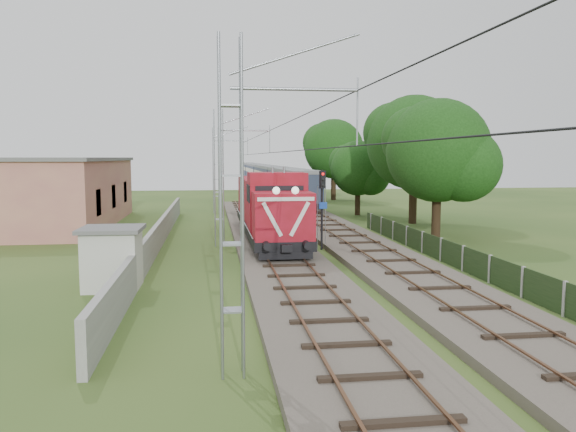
{
  "coord_description": "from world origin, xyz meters",
  "views": [
    {
      "loc": [
        -3.46,
        -21.11,
        5.22
      ],
      "look_at": [
        0.48,
        7.55,
        2.2
      ],
      "focal_mm": 35.0,
      "sensor_mm": 36.0,
      "label": 1
    }
  ],
  "objects": [
    {
      "name": "track_side",
      "position": [
        5.0,
        20.0,
        0.18
      ],
      "size": [
        4.2,
        80.0,
        0.45
      ],
      "color": "#6B6054",
      "rests_on": "ground"
    },
    {
      "name": "signal_post",
      "position": [
        2.72,
        9.75,
        3.11
      ],
      "size": [
        0.49,
        0.39,
        4.53
      ],
      "color": "black",
      "rests_on": "ground"
    },
    {
      "name": "catenary",
      "position": [
        -2.95,
        12.0,
        4.05
      ],
      "size": [
        3.31,
        70.0,
        8.0
      ],
      "color": "gray",
      "rests_on": "ground"
    },
    {
      "name": "station_building",
      "position": [
        -15.0,
        24.0,
        2.63
      ],
      "size": [
        8.4,
        20.4,
        5.22
      ],
      "color": "tan",
      "rests_on": "ground"
    },
    {
      "name": "tree_d",
      "position": [
        11.62,
        46.7,
        6.19
      ],
      "size": [
        7.65,
        7.29,
        9.92
      ],
      "color": "#322114",
      "rests_on": "ground"
    },
    {
      "name": "fence",
      "position": [
        8.0,
        3.0,
        0.6
      ],
      "size": [
        0.12,
        32.0,
        1.2
      ],
      "color": "black",
      "rests_on": "ground"
    },
    {
      "name": "boundary_wall",
      "position": [
        -6.5,
        12.0,
        0.75
      ],
      "size": [
        0.25,
        40.0,
        1.5
      ],
      "primitive_type": "cube",
      "color": "#9E9E99",
      "rests_on": "ground"
    },
    {
      "name": "tree_b",
      "position": [
        12.48,
        21.42,
        6.3
      ],
      "size": [
        7.79,
        7.41,
        10.09
      ],
      "color": "#322114",
      "rests_on": "ground"
    },
    {
      "name": "track_main",
      "position": [
        0.0,
        7.0,
        0.18
      ],
      "size": [
        4.2,
        70.0,
        0.45
      ],
      "color": "#6B6054",
      "rests_on": "ground"
    },
    {
      "name": "tree_a",
      "position": [
        10.94,
        13.07,
        5.58
      ],
      "size": [
        6.91,
        6.58,
        8.95
      ],
      "color": "#322114",
      "rests_on": "ground"
    },
    {
      "name": "locomotive",
      "position": [
        0.0,
        13.14,
        2.23
      ],
      "size": [
        2.99,
        17.06,
        4.33
      ],
      "color": "black",
      "rests_on": "ground"
    },
    {
      "name": "ground",
      "position": [
        0.0,
        0.0,
        0.0
      ],
      "size": [
        140.0,
        140.0,
        0.0
      ],
      "primitive_type": "plane",
      "color": "#2D4A1C",
      "rests_on": "ground"
    },
    {
      "name": "coach_rake",
      "position": [
        5.0,
        71.39,
        2.46
      ],
      "size": [
        2.95,
        87.91,
        3.41
      ],
      "color": "black",
      "rests_on": "ground"
    },
    {
      "name": "tree_c",
      "position": [
        9.8,
        28.39,
        4.2
      ],
      "size": [
        5.2,
        4.95,
        6.74
      ],
      "color": "#322114",
      "rests_on": "ground"
    },
    {
      "name": "relay_hut",
      "position": [
        -7.4,
        1.69,
        1.25
      ],
      "size": [
        2.45,
        2.45,
        2.47
      ],
      "color": "beige",
      "rests_on": "ground"
    }
  ]
}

